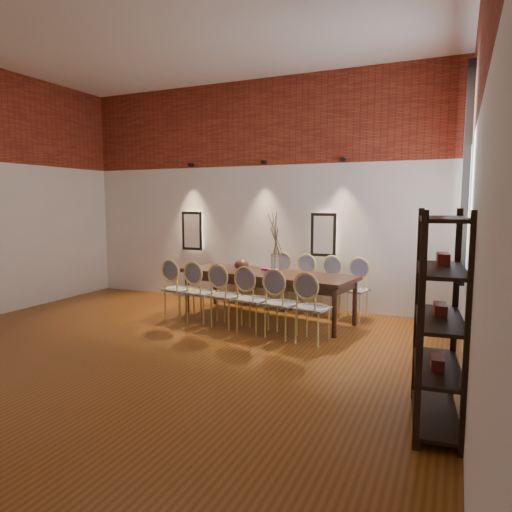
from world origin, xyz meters
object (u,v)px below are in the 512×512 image
at_px(chair_near_f, 312,308).
at_px(chair_far_a, 234,277).
at_px(chair_near_a, 179,289).
at_px(bowl, 242,265).
at_px(dining_table, 266,295).
at_px(chair_near_d, 253,299).
at_px(chair_far_d, 301,284).
at_px(shelving_rack, 439,319).
at_px(vase, 275,263).
at_px(book, 271,269).
at_px(chair_near_c, 226,296).
at_px(chair_near_b, 202,292).
at_px(chair_far_c, 277,281).
at_px(chair_far_e, 327,287).
at_px(chair_far_b, 255,279).
at_px(chair_far_f, 354,290).
at_px(chair_near_e, 281,303).

xyz_separation_m(chair_near_f, chair_far_a, (-2.09, 1.84, 0.00)).
relative_size(chair_near_a, bowl, 3.92).
xyz_separation_m(dining_table, chair_near_d, (0.11, -0.76, 0.09)).
distance_m(chair_far_d, shelving_rack, 4.08).
bearing_deg(vase, chair_near_a, -160.86).
bearing_deg(dining_table, shelving_rack, -35.68).
height_order(chair_far_a, book, chair_far_a).
bearing_deg(vase, book, 126.23).
height_order(chair_near_c, chair_near_d, same).
xyz_separation_m(dining_table, chair_far_d, (0.35, 0.69, 0.09)).
bearing_deg(bowl, chair_far_d, 39.79).
relative_size(chair_near_a, chair_near_d, 1.00).
height_order(chair_near_b, chair_far_c, same).
xyz_separation_m(dining_table, chair_far_e, (0.82, 0.61, 0.09)).
distance_m(dining_table, chair_far_b, 1.03).
height_order(dining_table, chair_far_a, chair_far_a).
distance_m(chair_near_b, chair_far_c, 1.55).
distance_m(chair_far_f, shelving_rack, 3.49).
height_order(chair_far_b, book, chair_far_b).
height_order(chair_near_e, chair_far_b, same).
height_order(chair_near_c, book, chair_near_c).
distance_m(chair_near_b, book, 1.19).
distance_m(chair_near_a, chair_near_b, 0.47).
height_order(chair_near_a, chair_far_d, same).
bearing_deg(chair_near_b, chair_near_d, 0.00).
height_order(dining_table, chair_far_b, chair_far_b).
relative_size(chair_near_b, chair_far_c, 1.00).
bearing_deg(chair_far_c, chair_far_a, 0.00).
xyz_separation_m(chair_far_e, book, (-0.82, -0.41, 0.30)).
bearing_deg(dining_table, chair_far_d, 72.19).
bearing_deg(chair_near_c, book, 77.95).
bearing_deg(chair_near_c, chair_far_f, 46.06).
bearing_deg(chair_far_d, chair_far_f, 180.00).
bearing_deg(chair_far_c, chair_near_e, 122.72).
height_order(chair_near_d, shelving_rack, shelving_rack).
height_order(chair_far_a, chair_far_f, same).
relative_size(chair_far_f, bowl, 3.92).
distance_m(chair_far_a, chair_far_f, 2.36).
distance_m(vase, bowl, 0.62).
distance_m(dining_table, chair_far_e, 1.03).
height_order(chair_near_b, chair_near_e, same).
bearing_deg(chair_far_d, chair_far_e, -180.00).
xyz_separation_m(chair_near_c, chair_far_a, (-0.69, 1.61, 0.00)).
xyz_separation_m(chair_near_b, chair_near_c, (0.47, -0.08, 0.00)).
relative_size(chair_far_b, chair_far_d, 1.00).
relative_size(chair_near_e, chair_far_f, 1.00).
distance_m(chair_far_a, shelving_rack, 5.16).
bearing_deg(book, bowl, -157.66).
bearing_deg(dining_table, chair_far_c, 107.81).
relative_size(chair_far_a, chair_far_b, 1.00).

